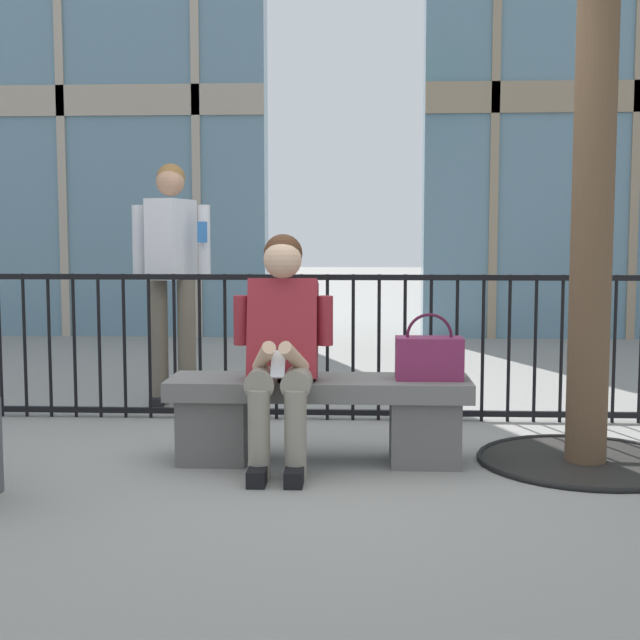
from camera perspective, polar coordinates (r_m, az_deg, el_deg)
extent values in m
plane|color=gray|center=(4.71, -0.06, -9.23)|extent=(60.00, 60.00, 0.00)
cube|color=slate|center=(4.63, -0.06, -4.44)|extent=(1.60, 0.44, 0.10)
cube|color=#605E5B|center=(4.73, -6.90, -7.03)|extent=(0.36, 0.37, 0.35)
cube|color=#605E5B|center=(4.68, 6.86, -7.18)|extent=(0.36, 0.37, 0.35)
cylinder|color=gray|center=(4.46, -3.74, -3.91)|extent=(0.15, 0.40, 0.15)
cylinder|color=gray|center=(4.31, -4.03, -7.55)|extent=(0.11, 0.11, 0.45)
cube|color=black|center=(4.30, -4.11, -10.13)|extent=(0.09, 0.22, 0.08)
cylinder|color=gray|center=(4.44, -1.43, -3.93)|extent=(0.15, 0.40, 0.15)
cylinder|color=gray|center=(4.30, -1.62, -7.60)|extent=(0.11, 0.11, 0.45)
cube|color=black|center=(4.28, -1.68, -10.19)|extent=(0.09, 0.22, 0.08)
cube|color=maroon|center=(4.56, -2.43, -0.66)|extent=(0.36, 0.30, 0.55)
cylinder|color=maroon|center=(4.58, -5.18, -0.02)|extent=(0.08, 0.08, 0.26)
cylinder|color=#DBAD89|center=(4.36, -3.74, -2.53)|extent=(0.16, 0.28, 0.20)
cylinder|color=maroon|center=(4.54, 0.33, -0.04)|extent=(0.08, 0.08, 0.26)
cylinder|color=#DBAD89|center=(4.35, -1.64, -2.55)|extent=(0.16, 0.28, 0.20)
cube|color=silver|center=(4.30, -2.77, -2.91)|extent=(0.07, 0.10, 0.13)
sphere|color=#DBAD89|center=(4.51, -2.48, 3.99)|extent=(0.20, 0.20, 0.20)
sphere|color=#472816|center=(4.54, -2.44, 4.38)|extent=(0.20, 0.20, 0.20)
cube|color=#7A234C|center=(4.60, 7.17, -2.51)|extent=(0.35, 0.18, 0.22)
torus|color=#49152D|center=(4.58, 7.19, -1.07)|extent=(0.24, 0.02, 0.24)
cylinder|color=#6B6051|center=(6.29, -10.53, -1.43)|extent=(0.13, 0.13, 0.90)
cube|color=black|center=(6.31, -10.54, -5.26)|extent=(0.09, 0.22, 0.06)
cylinder|color=#6B6051|center=(6.25, -8.74, -1.45)|extent=(0.13, 0.13, 0.90)
cube|color=black|center=(6.27, -8.76, -5.31)|extent=(0.09, 0.22, 0.06)
cube|color=silver|center=(6.22, -9.74, 5.25)|extent=(0.31, 0.42, 0.56)
cylinder|color=silver|center=(6.28, -11.84, 5.03)|extent=(0.08, 0.08, 0.52)
cylinder|color=silver|center=(6.18, -7.60, 5.09)|extent=(0.08, 0.08, 0.52)
sphere|color=tan|center=(6.23, -9.80, 8.92)|extent=(0.20, 0.20, 0.20)
sphere|color=olive|center=(6.26, -9.77, 9.19)|extent=(0.20, 0.20, 0.20)
cube|color=#2D6BB7|center=(6.08, -7.74, 5.74)|extent=(0.07, 0.01, 0.14)
cylinder|color=black|center=(6.15, -20.27, -1.57)|extent=(0.02, 0.02, 0.96)
cylinder|color=black|center=(6.09, -18.82, -1.60)|extent=(0.02, 0.02, 0.96)
cylinder|color=black|center=(6.03, -17.34, -1.62)|extent=(0.02, 0.02, 0.96)
cylinder|color=black|center=(5.97, -15.82, -1.64)|extent=(0.02, 0.02, 0.96)
cylinder|color=black|center=(5.92, -14.29, -1.67)|extent=(0.02, 0.02, 0.96)
cylinder|color=black|center=(5.87, -12.72, -1.69)|extent=(0.02, 0.02, 0.96)
cylinder|color=black|center=(5.83, -11.13, -1.71)|extent=(0.02, 0.02, 0.96)
cylinder|color=black|center=(5.79, -9.52, -1.73)|extent=(0.02, 0.02, 0.96)
cylinder|color=black|center=(5.76, -7.89, -1.74)|extent=(0.02, 0.02, 0.96)
cylinder|color=black|center=(5.73, -6.24, -1.76)|extent=(0.02, 0.02, 0.96)
cylinder|color=black|center=(5.70, -4.57, -1.78)|extent=(0.02, 0.02, 0.96)
cylinder|color=black|center=(5.68, -2.90, -1.79)|extent=(0.02, 0.02, 0.96)
cylinder|color=black|center=(5.67, -1.21, -1.80)|extent=(0.02, 0.02, 0.96)
cylinder|color=black|center=(5.66, 0.49, -1.81)|extent=(0.02, 0.02, 0.96)
cylinder|color=black|center=(5.66, 2.19, -1.82)|extent=(0.02, 0.02, 0.96)
cylinder|color=black|center=(5.66, 3.89, -1.83)|extent=(0.02, 0.02, 0.96)
cylinder|color=black|center=(5.66, 5.58, -1.84)|extent=(0.02, 0.02, 0.96)
cylinder|color=black|center=(5.67, 7.28, -1.84)|extent=(0.02, 0.02, 0.96)
cylinder|color=black|center=(5.69, 8.96, -1.85)|extent=(0.02, 0.02, 0.96)
cylinder|color=black|center=(5.71, 10.64, -1.85)|extent=(0.02, 0.02, 0.96)
cylinder|color=black|center=(5.73, 12.30, -1.85)|extent=(0.02, 0.02, 0.96)
cylinder|color=black|center=(5.76, 13.95, -1.85)|extent=(0.02, 0.02, 0.96)
cylinder|color=black|center=(5.80, 15.57, -1.84)|extent=(0.02, 0.02, 0.96)
cylinder|color=black|center=(5.84, 17.18, -1.84)|extent=(0.02, 0.02, 0.96)
cylinder|color=black|center=(5.88, 18.77, -1.83)|extent=(0.02, 0.02, 0.96)
cube|color=black|center=(5.73, 0.48, -6.07)|extent=(9.73, 0.04, 0.04)
cube|color=black|center=(5.62, 0.49, 2.82)|extent=(9.73, 0.04, 0.04)
cylinder|color=black|center=(4.88, 17.01, -8.88)|extent=(1.11, 1.11, 0.01)
torus|color=black|center=(4.88, 17.01, -8.81)|extent=(1.14, 1.14, 0.03)
cylinder|color=brown|center=(4.76, 17.59, 11.29)|extent=(0.21, 0.21, 3.40)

